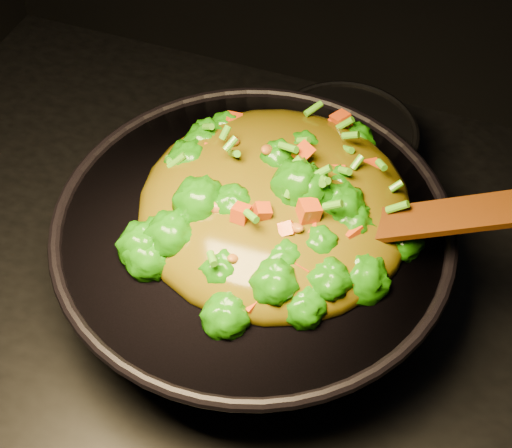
% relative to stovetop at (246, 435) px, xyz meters
% --- Properties ---
extents(stovetop, '(1.20, 0.90, 0.90)m').
position_rel_stovetop_xyz_m(stovetop, '(0.00, 0.00, 0.00)').
color(stovetop, black).
rests_on(stovetop, ground).
extents(wok, '(0.62, 0.62, 0.13)m').
position_rel_stovetop_xyz_m(wok, '(0.01, 0.03, 0.52)').
color(wok, black).
rests_on(wok, stovetop).
extents(stir_fry, '(0.41, 0.41, 0.11)m').
position_rel_stovetop_xyz_m(stir_fry, '(0.03, 0.05, 0.64)').
color(stir_fry, '#1D7108').
rests_on(stir_fry, wok).
extents(spatula, '(0.29, 0.10, 0.12)m').
position_rel_stovetop_xyz_m(spatula, '(0.19, 0.05, 0.63)').
color(spatula, '#3B1704').
rests_on(spatula, wok).
extents(back_pot, '(0.25, 0.25, 0.11)m').
position_rel_stovetop_xyz_m(back_pot, '(0.06, 0.24, 0.51)').
color(back_pot, black).
rests_on(back_pot, stovetop).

